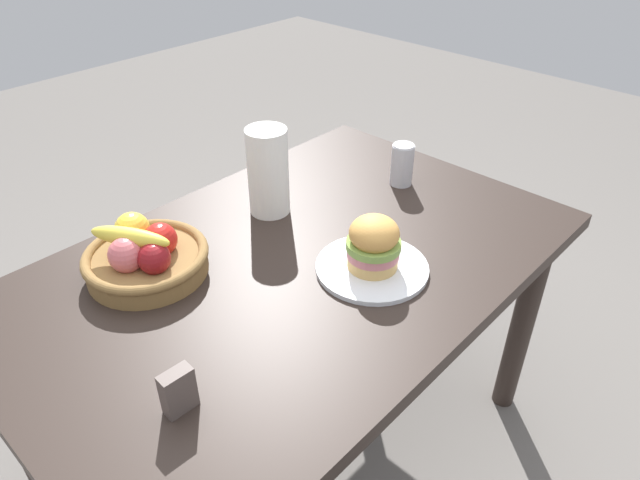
{
  "coord_description": "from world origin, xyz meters",
  "views": [
    {
      "loc": [
        -0.78,
        -0.82,
        1.58
      ],
      "look_at": [
        0.04,
        -0.05,
        0.81
      ],
      "focal_mm": 32.27,
      "sensor_mm": 36.0,
      "label": 1
    }
  ],
  "objects": [
    {
      "name": "sandwich",
      "position": [
        0.1,
        -0.17,
        0.83
      ],
      "size": [
        0.13,
        0.13,
        0.13
      ],
      "color": "#DBAD60",
      "rests_on": "plate"
    },
    {
      "name": "soda_can",
      "position": [
        0.49,
        0.04,
        0.81
      ],
      "size": [
        0.07,
        0.07,
        0.13
      ],
      "color": "silver",
      "rests_on": "dining_table"
    },
    {
      "name": "dining_table",
      "position": [
        0.0,
        0.0,
        0.65
      ],
      "size": [
        1.4,
        0.9,
        0.75
      ],
      "color": "#2D231E",
      "rests_on": "ground_plane"
    },
    {
      "name": "paper_towel_roll",
      "position": [
        0.11,
        0.21,
        0.87
      ],
      "size": [
        0.11,
        0.11,
        0.24
      ],
      "primitive_type": "cylinder",
      "color": "white",
      "rests_on": "dining_table"
    },
    {
      "name": "fruit_basket",
      "position": [
        -0.27,
        0.22,
        0.8
      ],
      "size": [
        0.29,
        0.29,
        0.14
      ],
      "color": "olive",
      "rests_on": "dining_table"
    },
    {
      "name": "plate",
      "position": [
        0.1,
        -0.17,
        0.76
      ],
      "size": [
        0.27,
        0.27,
        0.01
      ],
      "primitive_type": "cylinder",
      "color": "white",
      "rests_on": "dining_table"
    },
    {
      "name": "ground_plane",
      "position": [
        0.0,
        0.0,
        0.0
      ],
      "size": [
        8.0,
        8.0,
        0.0
      ],
      "primitive_type": "plane",
      "color": "slate"
    },
    {
      "name": "napkin_holder",
      "position": [
        -0.46,
        -0.17,
        0.8
      ],
      "size": [
        0.06,
        0.03,
        0.09
      ],
      "primitive_type": "cube",
      "rotation": [
        0.0,
        0.0,
        -0.05
      ],
      "color": "#594C47",
      "rests_on": "dining_table"
    }
  ]
}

